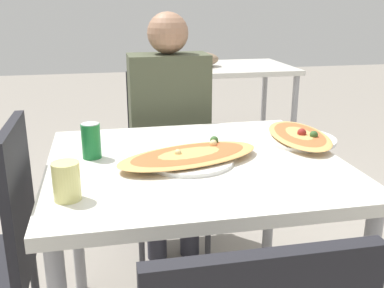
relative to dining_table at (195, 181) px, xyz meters
name	(u,v)px	position (x,y,z in m)	size (l,w,h in m)	color
dining_table	(195,181)	(0.00, 0.00, 0.00)	(1.01, 0.91, 0.75)	silver
chair_far_seated	(167,151)	(0.01, 0.79, -0.15)	(0.40, 0.40, 0.92)	black
person_seated	(170,120)	(0.01, 0.67, 0.05)	(0.38, 0.23, 1.23)	#2D2D38
pizza_main	(190,156)	(-0.02, -0.02, 0.10)	(0.56, 0.37, 0.06)	white
soda_can	(91,141)	(-0.35, 0.09, 0.14)	(0.07, 0.07, 0.12)	#197233
drink_glass	(67,181)	(-0.42, -0.25, 0.13)	(0.08, 0.08, 0.11)	#E0DB7F
pizza_second	(299,136)	(0.45, 0.13, 0.10)	(0.29, 0.44, 0.06)	white
background_table	(220,73)	(0.70, 2.25, 0.02)	(1.10, 0.80, 0.87)	silver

